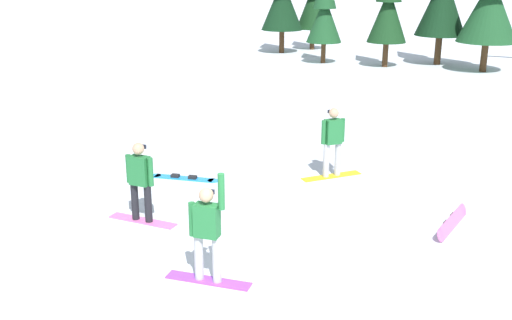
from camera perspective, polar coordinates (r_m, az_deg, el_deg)
The scene contains 8 objects.
ground_plane at distance 9.87m, azimuth 0.16°, elevation -13.47°, with size 800.00×800.00×0.00m, color silver.
snowboarder_foreground at distance 10.25m, azimuth -4.48°, elevation -6.52°, with size 1.49×0.45×1.93m.
snowboarder_midground at distance 12.75m, azimuth -10.52°, elevation -1.88°, with size 1.50×0.31×1.68m.
snowboarder_background at distance 15.26m, azimuth 7.01°, elevation 1.73°, with size 1.26×1.34×1.73m.
loose_snowboard_near_left at distance 13.14m, azimuth 17.44°, elevation -5.37°, with size 0.37×1.80×0.24m.
loose_snowboard_near_right at distance 15.37m, azimuth -6.59°, elevation -1.62°, with size 1.79×0.60×0.09m.
pine_tree_broad at distance 32.34m, azimuth 6.28°, elevation 13.38°, with size 1.79×1.79×4.81m.
pine_tree_slender at distance 31.59m, azimuth 11.99°, elevation 13.69°, with size 1.91×1.91×5.51m.
Camera 1 is at (3.51, -7.65, 5.14)m, focal length 43.85 mm.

